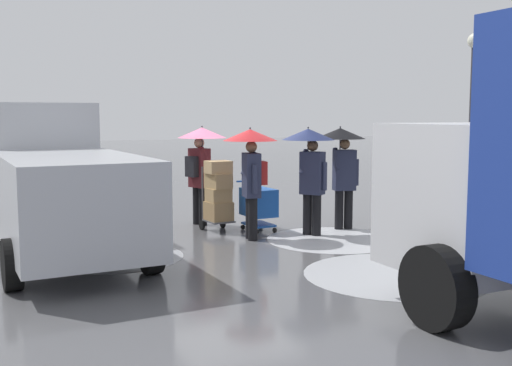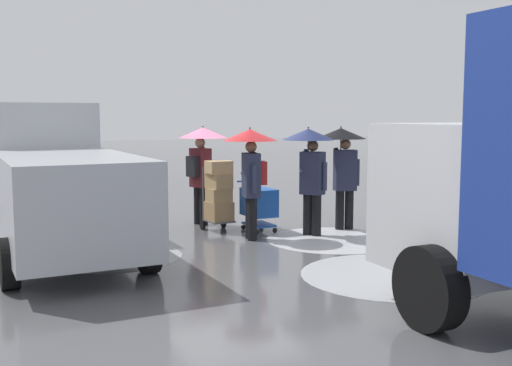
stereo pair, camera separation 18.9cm
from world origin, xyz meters
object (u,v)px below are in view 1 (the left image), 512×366
pedestrian_pink_side (342,154)px  pedestrian_black_side (200,153)px  pedestrian_far_side (310,156)px  cargo_van_parked_right (60,187)px  street_lamp (472,115)px  pedestrian_white_side (251,158)px  shopping_cart_vendor (259,204)px  hand_dolly_boxes (218,193)px

pedestrian_pink_side → pedestrian_black_side: 3.01m
pedestrian_far_side → pedestrian_black_side: bearing=-50.0°
cargo_van_parked_right → street_lamp: street_lamp is taller
pedestrian_white_side → pedestrian_far_side: bearing=175.2°
pedestrian_black_side → cargo_van_parked_right: bearing=29.7°
shopping_cart_vendor → pedestrian_pink_side: size_ratio=0.47×
shopping_cart_vendor → pedestrian_black_side: 1.75m
pedestrian_white_side → street_lamp: 4.17m
shopping_cart_vendor → pedestrian_pink_side: 2.01m
shopping_cart_vendor → pedestrian_far_side: bearing=135.0°
shopping_cart_vendor → pedestrian_black_side: size_ratio=0.47×
pedestrian_white_side → hand_dolly_boxes: bearing=-73.4°
pedestrian_far_side → hand_dolly_boxes: bearing=-35.9°
hand_dolly_boxes → pedestrian_pink_side: (-2.42, 0.83, 0.78)m
pedestrian_pink_side → shopping_cart_vendor: bearing=-16.6°
hand_dolly_boxes → pedestrian_pink_side: size_ratio=0.68×
hand_dolly_boxes → pedestrian_pink_side: bearing=161.1°
pedestrian_pink_side → pedestrian_far_side: same height
pedestrian_black_side → street_lamp: (-4.00, 3.75, 0.80)m
pedestrian_pink_side → pedestrian_white_side: same height
street_lamp → pedestrian_white_side: bearing=-28.2°
cargo_van_parked_right → street_lamp: 7.48m
cargo_van_parked_right → pedestrian_white_side: size_ratio=2.53×
cargo_van_parked_right → street_lamp: (-7.11, 1.97, 1.19)m
cargo_van_parked_right → pedestrian_black_side: cargo_van_parked_right is taller
hand_dolly_boxes → pedestrian_pink_side: pedestrian_pink_side is taller
pedestrian_pink_side → pedestrian_far_side: bearing=16.9°
pedestrian_white_side → pedestrian_black_side: bearing=-77.9°
shopping_cart_vendor → pedestrian_white_side: size_ratio=0.47×
shopping_cart_vendor → street_lamp: size_ratio=0.26×
pedestrian_far_side → pedestrian_pink_side: bearing=-163.1°
shopping_cart_vendor → pedestrian_black_side: (0.85, -1.16, 1.00)m
street_lamp → shopping_cart_vendor: bearing=-39.5°
pedestrian_white_side → street_lamp: street_lamp is taller
pedestrian_black_side → shopping_cart_vendor: bearing=126.2°
cargo_van_parked_right → shopping_cart_vendor: (-3.96, -0.62, -0.61)m
cargo_van_parked_right → pedestrian_pink_side: size_ratio=2.53×
cargo_van_parked_right → shopping_cart_vendor: cargo_van_parked_right is taller
shopping_cart_vendor → hand_dolly_boxes: hand_dolly_boxes is taller
pedestrian_far_side → shopping_cart_vendor: bearing=-45.0°
pedestrian_black_side → street_lamp: 5.54m
cargo_van_parked_right → pedestrian_far_side: cargo_van_parked_right is taller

